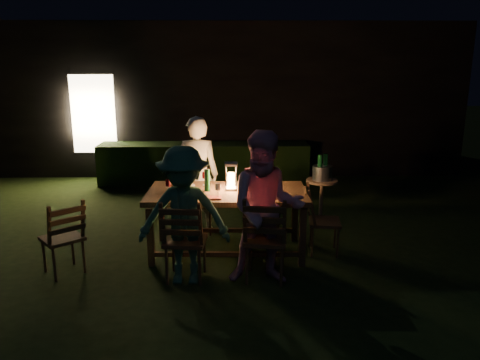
{
  "coord_description": "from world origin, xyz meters",
  "views": [
    {
      "loc": [
        0.03,
        -5.56,
        2.43
      ],
      "look_at": [
        0.16,
        0.36,
        0.91
      ],
      "focal_mm": 35.0,
      "sensor_mm": 36.0,
      "label": 1
    }
  ],
  "objects_px": {
    "chair_near_left": "(186,254)",
    "chair_near_right": "(265,253)",
    "chair_far_right": "(267,214)",
    "person_opp_right": "(266,209)",
    "side_table": "(322,185)",
    "ice_bucket": "(322,173)",
    "chair_end": "(323,232)",
    "chair_far_left": "(198,213)",
    "bottle_table": "(207,180)",
    "bottle_bucket_b": "(325,169)",
    "lantern": "(231,178)",
    "chair_spare": "(64,250)",
    "person_opp_left": "(184,216)",
    "person_house_side": "(197,175)",
    "bottle_bucket_a": "(320,170)",
    "dining_table": "(227,197)"
  },
  "relations": [
    {
      "from": "bottle_table",
      "to": "bottle_bucket_b",
      "type": "relative_size",
      "value": 0.88
    },
    {
      "from": "chair_far_right",
      "to": "lantern",
      "type": "distance_m",
      "value": 1.13
    },
    {
      "from": "chair_spare",
      "to": "ice_bucket",
      "type": "xyz_separation_m",
      "value": [
        3.35,
        1.83,
        0.47
      ]
    },
    {
      "from": "chair_far_right",
      "to": "person_opp_right",
      "type": "bearing_deg",
      "value": 88.86
    },
    {
      "from": "chair_spare",
      "to": "lantern",
      "type": "distance_m",
      "value": 2.17
    },
    {
      "from": "chair_spare",
      "to": "side_table",
      "type": "bearing_deg",
      "value": -11.67
    },
    {
      "from": "chair_near_left",
      "to": "lantern",
      "type": "height_order",
      "value": "lantern"
    },
    {
      "from": "dining_table",
      "to": "side_table",
      "type": "height_order",
      "value": "dining_table"
    },
    {
      "from": "chair_near_left",
      "to": "chair_near_right",
      "type": "bearing_deg",
      "value": 4.37
    },
    {
      "from": "chair_near_right",
      "to": "chair_far_right",
      "type": "bearing_deg",
      "value": 93.08
    },
    {
      "from": "dining_table",
      "to": "bottle_bucket_b",
      "type": "relative_size",
      "value": 6.31
    },
    {
      "from": "chair_spare",
      "to": "lantern",
      "type": "xyz_separation_m",
      "value": [
        1.95,
        0.62,
        0.7
      ]
    },
    {
      "from": "person_opp_right",
      "to": "bottle_bucket_b",
      "type": "relative_size",
      "value": 5.37
    },
    {
      "from": "person_opp_left",
      "to": "bottle_bucket_b",
      "type": "distance_m",
      "value": 2.88
    },
    {
      "from": "person_house_side",
      "to": "person_opp_right",
      "type": "height_order",
      "value": "person_opp_right"
    },
    {
      "from": "chair_near_right",
      "to": "lantern",
      "type": "height_order",
      "value": "lantern"
    },
    {
      "from": "chair_near_right",
      "to": "chair_spare",
      "type": "relative_size",
      "value": 1.11
    },
    {
      "from": "lantern",
      "to": "side_table",
      "type": "relative_size",
      "value": 0.54
    },
    {
      "from": "lantern",
      "to": "chair_spare",
      "type": "bearing_deg",
      "value": -162.3
    },
    {
      "from": "bottle_bucket_b",
      "to": "ice_bucket",
      "type": "bearing_deg",
      "value": -141.34
    },
    {
      "from": "chair_far_left",
      "to": "person_house_side",
      "type": "bearing_deg",
      "value": -98.49
    },
    {
      "from": "chair_end",
      "to": "side_table",
      "type": "distance_m",
      "value": 1.33
    },
    {
      "from": "chair_near_right",
      "to": "bottle_bucket_a",
      "type": "distance_m",
      "value": 2.27
    },
    {
      "from": "ice_bucket",
      "to": "bottle_bucket_b",
      "type": "relative_size",
      "value": 0.94
    },
    {
      "from": "chair_spare",
      "to": "bottle_bucket_b",
      "type": "height_order",
      "value": "bottle_bucket_b"
    },
    {
      "from": "chair_far_right",
      "to": "person_opp_left",
      "type": "relative_size",
      "value": 0.58
    },
    {
      "from": "bottle_bucket_b",
      "to": "person_opp_left",
      "type": "bearing_deg",
      "value": -133.06
    },
    {
      "from": "chair_end",
      "to": "chair_spare",
      "type": "height_order",
      "value": "chair_spare"
    },
    {
      "from": "ice_bucket",
      "to": "chair_near_left",
      "type": "bearing_deg",
      "value": -133.57
    },
    {
      "from": "chair_near_left",
      "to": "chair_end",
      "type": "relative_size",
      "value": 1.1
    },
    {
      "from": "person_opp_right",
      "to": "bottle_bucket_b",
      "type": "xyz_separation_m",
      "value": [
        1.07,
        2.12,
        -0.05
      ]
    },
    {
      "from": "bottle_bucket_a",
      "to": "dining_table",
      "type": "bearing_deg",
      "value": -139.04
    },
    {
      "from": "ice_bucket",
      "to": "chair_far_left",
      "type": "bearing_deg",
      "value": -165.84
    },
    {
      "from": "chair_near_right",
      "to": "lantern",
      "type": "distance_m",
      "value": 1.13
    },
    {
      "from": "chair_far_right",
      "to": "ice_bucket",
      "type": "relative_size",
      "value": 3.0
    },
    {
      "from": "bottle_table",
      "to": "bottle_bucket_a",
      "type": "xyz_separation_m",
      "value": [
        1.65,
        1.21,
        -0.16
      ]
    },
    {
      "from": "chair_near_right",
      "to": "lantern",
      "type": "bearing_deg",
      "value": 122.73
    },
    {
      "from": "chair_near_right",
      "to": "person_opp_left",
      "type": "bearing_deg",
      "value": -169.99
    },
    {
      "from": "chair_near_right",
      "to": "person_house_side",
      "type": "distance_m",
      "value": 1.9
    },
    {
      "from": "chair_near_left",
      "to": "chair_end",
      "type": "xyz_separation_m",
      "value": [
        1.7,
        0.74,
        -0.03
      ]
    },
    {
      "from": "person_opp_left",
      "to": "dining_table",
      "type": "bearing_deg",
      "value": 61.24
    },
    {
      "from": "chair_near_right",
      "to": "side_table",
      "type": "height_order",
      "value": "chair_near_right"
    },
    {
      "from": "person_opp_left",
      "to": "person_opp_right",
      "type": "bearing_deg",
      "value": -0.0
    },
    {
      "from": "chair_spare",
      "to": "bottle_bucket_a",
      "type": "relative_size",
      "value": 2.94
    },
    {
      "from": "side_table",
      "to": "person_opp_right",
      "type": "bearing_deg",
      "value": -116.02
    },
    {
      "from": "chair_far_left",
      "to": "chair_far_right",
      "type": "bearing_deg",
      "value": 173.83
    },
    {
      "from": "chair_near_left",
      "to": "chair_far_left",
      "type": "relative_size",
      "value": 1.07
    },
    {
      "from": "bottle_table",
      "to": "bottle_bucket_a",
      "type": "relative_size",
      "value": 0.88
    },
    {
      "from": "chair_near_right",
      "to": "chair_far_right",
      "type": "height_order",
      "value": "chair_near_right"
    },
    {
      "from": "person_opp_right",
      "to": "person_opp_left",
      "type": "distance_m",
      "value": 0.9
    }
  ]
}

